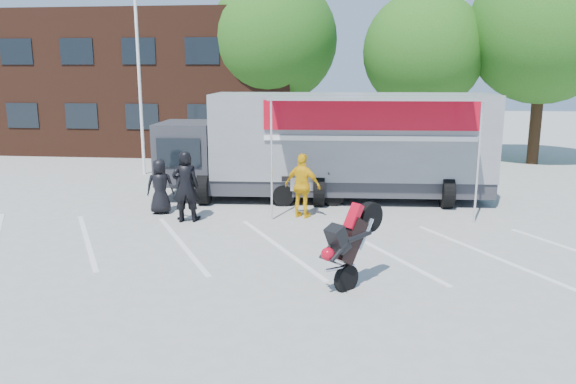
% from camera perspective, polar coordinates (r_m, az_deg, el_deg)
% --- Properties ---
extents(ground, '(100.00, 100.00, 0.00)m').
position_cam_1_polar(ground, '(12.52, -2.43, -6.94)').
color(ground, '#A4A49F').
rests_on(ground, ground).
extents(parking_bay_lines, '(18.09, 13.33, 0.01)m').
position_cam_1_polar(parking_bay_lines, '(13.45, -1.77, -5.53)').
color(parking_bay_lines, white).
rests_on(parking_bay_lines, ground).
extents(office_building, '(18.00, 8.00, 7.00)m').
position_cam_1_polar(office_building, '(31.97, -15.55, 10.67)').
color(office_building, '#422115').
rests_on(office_building, ground).
extents(flagpole, '(1.61, 0.12, 8.00)m').
position_cam_1_polar(flagpole, '(23.17, -14.43, 14.17)').
color(flagpole, white).
rests_on(flagpole, ground).
extents(tree_left, '(6.12, 6.12, 8.64)m').
position_cam_1_polar(tree_left, '(27.99, -1.49, 15.18)').
color(tree_left, '#382314').
rests_on(tree_left, ground).
extents(tree_mid, '(5.44, 5.44, 7.68)m').
position_cam_1_polar(tree_mid, '(26.88, 13.60, 13.65)').
color(tree_mid, '#382314').
rests_on(tree_mid, ground).
extents(tree_right, '(6.46, 6.46, 9.12)m').
position_cam_1_polar(tree_right, '(27.47, 24.59, 14.83)').
color(tree_right, '#382314').
rests_on(tree_right, ground).
extents(transporter_truck, '(10.95, 5.70, 3.41)m').
position_cam_1_polar(transporter_truck, '(18.46, 4.70, -0.69)').
color(transporter_truck, gray).
rests_on(transporter_truck, ground).
extents(parked_motorcycle, '(2.35, 1.05, 1.19)m').
position_cam_1_polar(parked_motorcycle, '(17.43, 2.09, -1.42)').
color(parked_motorcycle, silver).
rests_on(parked_motorcycle, ground).
extents(stunt_bike_rider, '(1.58, 1.64, 1.82)m').
position_cam_1_polar(stunt_bike_rider, '(11.34, 7.86, -9.11)').
color(stunt_bike_rider, black).
rests_on(stunt_bike_rider, ground).
extents(spectator_leather_a, '(0.89, 0.70, 1.62)m').
position_cam_1_polar(spectator_leather_a, '(16.78, -12.86, 0.56)').
color(spectator_leather_a, black).
rests_on(spectator_leather_a, ground).
extents(spectator_leather_b, '(0.81, 0.62, 1.99)m').
position_cam_1_polar(spectator_leather_b, '(15.64, -10.36, 0.54)').
color(spectator_leather_b, black).
rests_on(spectator_leather_b, ground).
extents(spectator_leather_c, '(0.98, 0.82, 1.78)m').
position_cam_1_polar(spectator_leather_c, '(15.93, -10.46, 0.35)').
color(spectator_leather_c, black).
rests_on(spectator_leather_c, ground).
extents(spectator_hivis, '(1.17, 0.79, 1.84)m').
position_cam_1_polar(spectator_hivis, '(15.87, 1.49, 0.63)').
color(spectator_hivis, yellow).
rests_on(spectator_hivis, ground).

